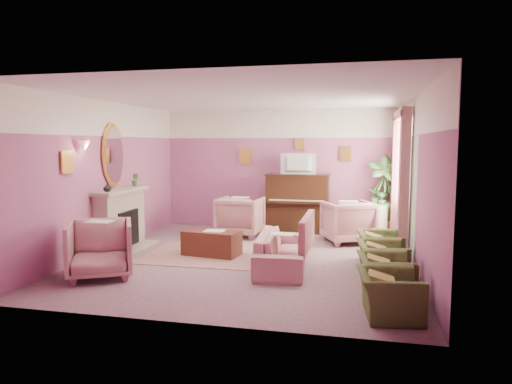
% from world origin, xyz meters
% --- Properties ---
extents(floor, '(5.50, 6.00, 0.01)m').
position_xyz_m(floor, '(0.00, 0.00, 0.00)').
color(floor, '#7E5D66').
rests_on(floor, ground).
extents(ceiling, '(5.50, 6.00, 0.01)m').
position_xyz_m(ceiling, '(0.00, 0.00, 2.80)').
color(ceiling, white).
rests_on(ceiling, wall_back).
extents(wall_back, '(5.50, 0.02, 2.80)m').
position_xyz_m(wall_back, '(0.00, 3.00, 1.40)').
color(wall_back, '#7E4773').
rests_on(wall_back, floor).
extents(wall_front, '(5.50, 0.02, 2.80)m').
position_xyz_m(wall_front, '(0.00, -3.00, 1.40)').
color(wall_front, '#7E4773').
rests_on(wall_front, floor).
extents(wall_left, '(0.02, 6.00, 2.80)m').
position_xyz_m(wall_left, '(-2.75, 0.00, 1.40)').
color(wall_left, '#7E4773').
rests_on(wall_left, floor).
extents(wall_right, '(0.02, 6.00, 2.80)m').
position_xyz_m(wall_right, '(2.75, 0.00, 1.40)').
color(wall_right, '#7E4773').
rests_on(wall_right, floor).
extents(picture_rail_band, '(5.50, 0.01, 0.65)m').
position_xyz_m(picture_rail_band, '(0.00, 2.99, 2.47)').
color(picture_rail_band, white).
rests_on(picture_rail_band, wall_back).
extents(stripe_panel, '(0.01, 3.00, 2.15)m').
position_xyz_m(stripe_panel, '(2.73, 1.30, 1.07)').
color(stripe_panel, beige).
rests_on(stripe_panel, wall_right).
extents(fireplace_surround, '(0.30, 1.40, 1.10)m').
position_xyz_m(fireplace_surround, '(-2.59, 0.20, 0.55)').
color(fireplace_surround, tan).
rests_on(fireplace_surround, floor).
extents(fireplace_inset, '(0.18, 0.72, 0.68)m').
position_xyz_m(fireplace_inset, '(-2.49, 0.20, 0.40)').
color(fireplace_inset, black).
rests_on(fireplace_inset, floor).
extents(fire_ember, '(0.06, 0.54, 0.10)m').
position_xyz_m(fire_ember, '(-2.45, 0.20, 0.22)').
color(fire_ember, '#FF4217').
rests_on(fire_ember, floor).
extents(mantel_shelf, '(0.40, 1.55, 0.07)m').
position_xyz_m(mantel_shelf, '(-2.56, 0.20, 1.12)').
color(mantel_shelf, tan).
rests_on(mantel_shelf, fireplace_surround).
extents(hearth, '(0.55, 1.50, 0.02)m').
position_xyz_m(hearth, '(-2.39, 0.20, 0.01)').
color(hearth, tan).
rests_on(hearth, floor).
extents(mirror_frame, '(0.04, 0.72, 1.20)m').
position_xyz_m(mirror_frame, '(-2.70, 0.20, 1.80)').
color(mirror_frame, gold).
rests_on(mirror_frame, wall_left).
extents(mirror_glass, '(0.01, 0.60, 1.06)m').
position_xyz_m(mirror_glass, '(-2.67, 0.20, 1.80)').
color(mirror_glass, silver).
rests_on(mirror_glass, wall_left).
extents(sconce_shade, '(0.20, 0.20, 0.16)m').
position_xyz_m(sconce_shade, '(-2.62, -0.85, 1.98)').
color(sconce_shade, '#F2897E').
rests_on(sconce_shade, wall_left).
extents(piano, '(1.40, 0.60, 1.30)m').
position_xyz_m(piano, '(0.50, 2.68, 0.65)').
color(piano, black).
rests_on(piano, floor).
extents(piano_keyshelf, '(1.30, 0.12, 0.06)m').
position_xyz_m(piano_keyshelf, '(0.50, 2.33, 0.72)').
color(piano_keyshelf, black).
rests_on(piano_keyshelf, piano).
extents(piano_keys, '(1.20, 0.08, 0.02)m').
position_xyz_m(piano_keys, '(0.50, 2.33, 0.76)').
color(piano_keys, beige).
rests_on(piano_keys, piano).
extents(piano_top, '(1.45, 0.65, 0.04)m').
position_xyz_m(piano_top, '(0.50, 2.68, 1.31)').
color(piano_top, black).
rests_on(piano_top, piano).
extents(television, '(0.80, 0.12, 0.48)m').
position_xyz_m(television, '(0.50, 2.63, 1.60)').
color(television, black).
rests_on(television, piano).
extents(print_back_left, '(0.30, 0.03, 0.38)m').
position_xyz_m(print_back_left, '(-0.80, 2.96, 1.72)').
color(print_back_left, gold).
rests_on(print_back_left, wall_back).
extents(print_back_right, '(0.26, 0.03, 0.34)m').
position_xyz_m(print_back_right, '(1.55, 2.96, 1.78)').
color(print_back_right, gold).
rests_on(print_back_right, wall_back).
extents(print_back_mid, '(0.22, 0.03, 0.26)m').
position_xyz_m(print_back_mid, '(0.50, 2.96, 2.00)').
color(print_back_mid, gold).
rests_on(print_back_mid, wall_back).
extents(print_left_wall, '(0.03, 0.28, 0.36)m').
position_xyz_m(print_left_wall, '(-2.71, -1.20, 1.72)').
color(print_left_wall, gold).
rests_on(print_left_wall, wall_left).
extents(window_blind, '(0.03, 1.40, 1.80)m').
position_xyz_m(window_blind, '(2.70, 1.55, 1.70)').
color(window_blind, beige).
rests_on(window_blind, wall_right).
extents(curtain_left, '(0.16, 0.34, 2.60)m').
position_xyz_m(curtain_left, '(2.62, 0.63, 1.30)').
color(curtain_left, '#9C575F').
rests_on(curtain_left, floor).
extents(curtain_right, '(0.16, 0.34, 2.60)m').
position_xyz_m(curtain_right, '(2.62, 2.47, 1.30)').
color(curtain_right, '#9C575F').
rests_on(curtain_right, floor).
extents(pelmet, '(0.16, 2.20, 0.16)m').
position_xyz_m(pelmet, '(2.62, 1.55, 2.56)').
color(pelmet, '#9C575F').
rests_on(pelmet, wall_right).
extents(mantel_plant, '(0.16, 0.16, 0.28)m').
position_xyz_m(mantel_plant, '(-2.55, 0.75, 1.29)').
color(mantel_plant, '#417637').
rests_on(mantel_plant, mantel_shelf).
extents(mantel_vase, '(0.16, 0.16, 0.16)m').
position_xyz_m(mantel_vase, '(-2.55, -0.30, 1.23)').
color(mantel_vase, white).
rests_on(mantel_vase, mantel_shelf).
extents(area_rug, '(2.52, 1.82, 0.01)m').
position_xyz_m(area_rug, '(-0.65, 0.09, 0.01)').
color(area_rug, '#9B6760').
rests_on(area_rug, floor).
extents(coffee_table, '(1.06, 0.64, 0.45)m').
position_xyz_m(coffee_table, '(-0.72, 0.06, 0.23)').
color(coffee_table, '#4C2516').
rests_on(coffee_table, floor).
extents(table_paper, '(0.35, 0.28, 0.01)m').
position_xyz_m(table_paper, '(-0.67, 0.06, 0.46)').
color(table_paper, silver).
rests_on(table_paper, coffee_table).
extents(sofa, '(0.64, 1.93, 0.78)m').
position_xyz_m(sofa, '(0.66, -0.45, 0.39)').
color(sofa, tan).
rests_on(sofa, floor).
extents(sofa_throw, '(0.10, 1.46, 0.54)m').
position_xyz_m(sofa_throw, '(1.06, -0.45, 0.60)').
color(sofa_throw, '#9C575F').
rests_on(sofa_throw, sofa).
extents(floral_armchair_left, '(0.91, 0.91, 0.95)m').
position_xyz_m(floral_armchair_left, '(-0.66, 1.90, 0.48)').
color(floral_armchair_left, tan).
rests_on(floral_armchair_left, floor).
extents(floral_armchair_right, '(0.91, 0.91, 0.95)m').
position_xyz_m(floral_armchair_right, '(1.66, 1.70, 0.48)').
color(floral_armchair_right, tan).
rests_on(floral_armchair_right, floor).
extents(floral_armchair_front, '(0.91, 0.91, 0.95)m').
position_xyz_m(floral_armchair_front, '(-1.94, -1.59, 0.48)').
color(floral_armchair_front, tan).
rests_on(floral_armchair_front, floor).
extents(olive_chair_a, '(0.57, 0.81, 0.70)m').
position_xyz_m(olive_chair_a, '(2.22, -2.29, 0.35)').
color(olive_chair_a, '#495927').
rests_on(olive_chair_a, floor).
extents(olive_chair_b, '(0.57, 0.81, 0.70)m').
position_xyz_m(olive_chair_b, '(2.22, -1.47, 0.35)').
color(olive_chair_b, '#495927').
rests_on(olive_chair_b, floor).
extents(olive_chair_c, '(0.57, 0.81, 0.70)m').
position_xyz_m(olive_chair_c, '(2.22, -0.65, 0.35)').
color(olive_chair_c, '#495927').
rests_on(olive_chair_c, floor).
extents(olive_chair_d, '(0.57, 0.81, 0.70)m').
position_xyz_m(olive_chair_d, '(2.22, 0.17, 0.35)').
color(olive_chair_d, '#495927').
rests_on(olive_chair_d, floor).
extents(side_table, '(0.52, 0.52, 0.70)m').
position_xyz_m(side_table, '(2.22, 2.50, 0.35)').
color(side_table, white).
rests_on(side_table, floor).
extents(side_plant_big, '(0.30, 0.30, 0.34)m').
position_xyz_m(side_plant_big, '(2.22, 2.50, 0.87)').
color(side_plant_big, '#417637').
rests_on(side_plant_big, side_table).
extents(side_plant_small, '(0.16, 0.16, 0.28)m').
position_xyz_m(side_plant_small, '(2.34, 2.40, 0.84)').
color(side_plant_small, '#417637').
rests_on(side_plant_small, side_table).
extents(palm_pot, '(0.34, 0.34, 0.34)m').
position_xyz_m(palm_pot, '(2.41, 2.63, 0.17)').
color(palm_pot, '#A35041').
rests_on(palm_pot, floor).
extents(palm_plant, '(0.76, 0.76, 1.44)m').
position_xyz_m(palm_plant, '(2.41, 2.63, 1.06)').
color(palm_plant, '#417637').
rests_on(palm_plant, palm_pot).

